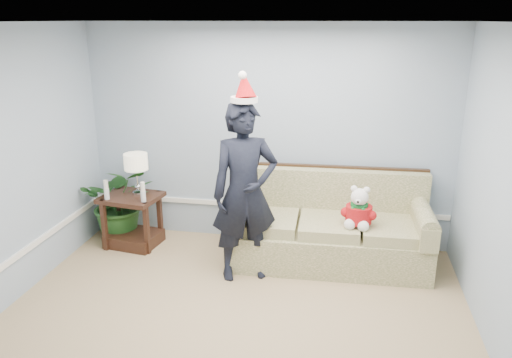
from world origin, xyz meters
The scene contains 10 objects.
room_shell centered at (0.00, 0.00, 1.35)m, with size 4.54×5.04×2.74m.
wainscot_trim centered at (-1.18, 1.18, 0.45)m, with size 4.49×4.99×0.06m.
sofa centered at (0.82, 2.03, 0.37)m, with size 2.27×1.03×1.05m.
side_table centered at (-1.61, 2.01, 0.26)m, with size 0.75×0.66×0.66m.
table_lamp centered at (-1.54, 2.08, 1.05)m, with size 0.29×0.29×0.51m.
candle_pair centered at (-1.60, 1.83, 0.77)m, with size 0.53×0.06×0.24m.
houseplant centered at (-1.84, 2.18, 0.49)m, with size 0.89×0.77×0.99m, color #225320.
man centered at (-0.06, 1.48, 0.97)m, with size 0.71×0.46×1.94m, color black.
santa_hat centered at (-0.06, 1.50, 2.07)m, with size 0.37×0.39×0.32m.
teddy_bear centered at (1.14, 1.79, 0.72)m, with size 0.33×0.35×0.47m.
Camera 1 is at (0.95, -3.39, 2.73)m, focal length 35.00 mm.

